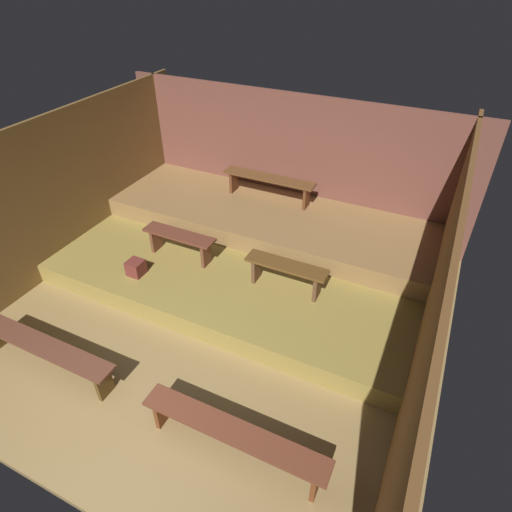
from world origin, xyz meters
TOP-DOWN VIEW (x-y plane):
  - ground at (0.00, 2.60)m, footprint 6.19×6.00m
  - wall_back at (0.00, 5.23)m, footprint 6.19×0.06m
  - wall_left at (-2.73, 2.60)m, footprint 0.06×6.00m
  - wall_right at (2.73, 2.60)m, footprint 0.06×6.00m
  - platform_lower at (0.00, 3.53)m, footprint 5.39×3.35m
  - platform_middle at (0.00, 4.36)m, footprint 5.39×1.69m
  - bench_floor_left at (-1.27, 0.69)m, footprint 1.98×0.28m
  - bench_floor_right at (1.27, 0.69)m, footprint 1.98×0.28m
  - bench_lower_left at (-0.87, 3.00)m, footprint 1.15×0.28m
  - bench_lower_right at (0.87, 3.00)m, footprint 1.15×0.28m
  - bench_middle_center at (-0.19, 4.75)m, footprint 1.62×0.28m
  - wooden_crate_lower at (-1.22, 2.35)m, footprint 0.22×0.22m

SIDE VIEW (x-z plane):
  - ground at x=0.00m, z-range -0.08..0.00m
  - platform_lower at x=0.00m, z-range 0.00..0.30m
  - bench_floor_left at x=-1.27m, z-range 0.13..0.55m
  - bench_floor_right at x=1.27m, z-range 0.13..0.55m
  - wooden_crate_lower at x=-1.22m, z-range 0.30..0.53m
  - platform_middle at x=0.00m, z-range 0.30..0.60m
  - bench_lower_left at x=-0.87m, z-range 0.40..0.82m
  - bench_lower_right at x=0.87m, z-range 0.40..0.82m
  - bench_middle_center at x=-0.19m, z-range 0.72..1.14m
  - wall_back at x=0.00m, z-range 0.00..2.32m
  - wall_left at x=-2.73m, z-range 0.00..2.32m
  - wall_right at x=2.73m, z-range 0.00..2.32m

